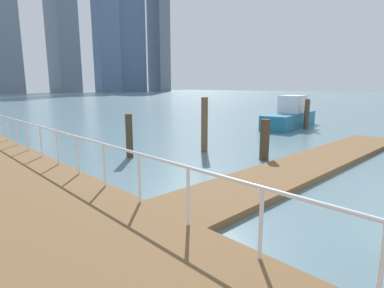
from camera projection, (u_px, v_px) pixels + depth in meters
ground_plane at (102, 148)px, 14.12m from camera, size 300.00×300.00×0.00m
floating_dock at (313, 163)px, 11.00m from camera, size 14.85×2.00×0.18m
boardwalk_railing at (221, 190)px, 4.73m from camera, size 0.06×28.24×1.08m
dock_piling_0 at (129, 136)px, 12.07m from camera, size 0.27×0.27×1.74m
dock_piling_1 at (265, 140)px, 11.71m from camera, size 0.36×0.36×1.57m
dock_piling_3 at (307, 114)px, 20.20m from camera, size 0.32×0.32×1.96m
dock_piling_5 at (204, 125)px, 13.15m from camera, size 0.28×0.28×2.34m
moored_boat_0 at (290, 116)px, 21.14m from camera, size 6.38×2.66×2.16m
skyline_tower_3 at (3, 35)px, 110.90m from camera, size 8.93×11.13×42.03m
skyline_tower_4 at (62, 31)px, 124.61m from camera, size 8.65×13.65×49.24m
skyline_tower_5 at (105, 6)px, 131.23m from camera, size 10.02×8.83×72.88m
skyline_tower_6 at (128, 23)px, 150.64m from camera, size 14.67×11.52×66.10m
skyline_tower_7 at (158, 26)px, 156.24m from camera, size 7.45×12.50×66.18m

